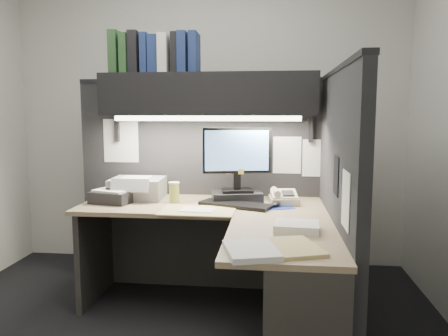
% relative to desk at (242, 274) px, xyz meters
% --- Properties ---
extents(wall_back, '(3.50, 0.04, 2.70)m').
position_rel_desk_xyz_m(wall_back, '(-0.43, 1.50, 0.91)').
color(wall_back, beige).
rests_on(wall_back, floor).
extents(wall_front, '(3.50, 0.04, 2.70)m').
position_rel_desk_xyz_m(wall_front, '(-0.43, -1.50, 0.91)').
color(wall_front, beige).
rests_on(wall_front, floor).
extents(partition_back, '(1.90, 0.06, 1.60)m').
position_rel_desk_xyz_m(partition_back, '(-0.40, 0.93, 0.36)').
color(partition_back, black).
rests_on(partition_back, floor).
extents(partition_right, '(0.06, 1.50, 1.60)m').
position_rel_desk_xyz_m(partition_right, '(0.55, 0.18, 0.36)').
color(partition_right, black).
rests_on(partition_right, floor).
extents(desk, '(1.70, 1.53, 0.73)m').
position_rel_desk_xyz_m(desk, '(0.00, 0.00, 0.00)').
color(desk, '#9A8B62').
rests_on(desk, floor).
extents(overhead_shelf, '(1.55, 0.34, 0.30)m').
position_rel_desk_xyz_m(overhead_shelf, '(-0.30, 0.75, 1.06)').
color(overhead_shelf, black).
rests_on(overhead_shelf, partition_back).
extents(task_light_tube, '(1.32, 0.04, 0.04)m').
position_rel_desk_xyz_m(task_light_tube, '(-0.30, 0.61, 0.89)').
color(task_light_tube, white).
rests_on(task_light_tube, overhead_shelf).
extents(monitor, '(0.49, 0.28, 0.53)m').
position_rel_desk_xyz_m(monitor, '(-0.09, 0.68, 0.50)').
color(monitor, black).
rests_on(monitor, desk).
extents(keyboard, '(0.53, 0.34, 0.02)m').
position_rel_desk_xyz_m(keyboard, '(-0.08, 0.50, 0.30)').
color(keyboard, black).
rests_on(keyboard, desk).
extents(mousepad, '(0.25, 0.24, 0.00)m').
position_rel_desk_xyz_m(mousepad, '(0.20, 0.52, 0.29)').
color(mousepad, navy).
rests_on(mousepad, desk).
extents(mouse, '(0.09, 0.11, 0.04)m').
position_rel_desk_xyz_m(mouse, '(0.19, 0.50, 0.31)').
color(mouse, black).
rests_on(mouse, mousepad).
extents(telephone, '(0.22, 0.23, 0.08)m').
position_rel_desk_xyz_m(telephone, '(0.25, 0.62, 0.33)').
color(telephone, '#C0B794').
rests_on(telephone, desk).
extents(coffee_cup, '(0.08, 0.08, 0.14)m').
position_rel_desk_xyz_m(coffee_cup, '(-0.53, 0.60, 0.36)').
color(coffee_cup, '#D4D154').
rests_on(coffee_cup, desk).
extents(printer, '(0.40, 0.34, 0.15)m').
position_rel_desk_xyz_m(printer, '(-0.84, 0.71, 0.36)').
color(printer, '#979A9C').
rests_on(printer, desk).
extents(notebook_stack, '(0.32, 0.29, 0.08)m').
position_rel_desk_xyz_m(notebook_stack, '(-0.97, 0.54, 0.33)').
color(notebook_stack, black).
rests_on(notebook_stack, desk).
extents(open_folder, '(0.49, 0.32, 0.01)m').
position_rel_desk_xyz_m(open_folder, '(-0.31, 0.32, 0.29)').
color(open_folder, tan).
rests_on(open_folder, desk).
extents(paper_stack_a, '(0.26, 0.22, 0.05)m').
position_rel_desk_xyz_m(paper_stack_a, '(0.30, -0.08, 0.31)').
color(paper_stack_a, white).
rests_on(paper_stack_a, desk).
extents(paper_stack_b, '(0.29, 0.33, 0.03)m').
position_rel_desk_xyz_m(paper_stack_b, '(0.08, -0.50, 0.30)').
color(paper_stack_b, white).
rests_on(paper_stack_b, desk).
extents(manila_stack, '(0.33, 0.38, 0.02)m').
position_rel_desk_xyz_m(manila_stack, '(0.26, -0.41, 0.30)').
color(manila_stack, tan).
rests_on(manila_stack, desk).
extents(binder_row, '(0.63, 0.25, 0.30)m').
position_rel_desk_xyz_m(binder_row, '(-0.70, 0.75, 1.35)').
color(binder_row, '#254824').
rests_on(binder_row, overhead_shelf).
extents(pinned_papers, '(1.76, 1.31, 0.51)m').
position_rel_desk_xyz_m(pinned_papers, '(-0.00, 0.56, 0.61)').
color(pinned_papers, white).
rests_on(pinned_papers, partition_back).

